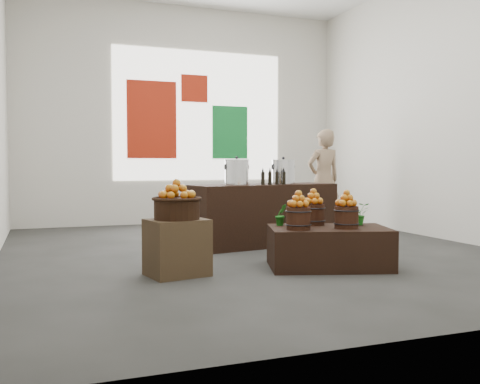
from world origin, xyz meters
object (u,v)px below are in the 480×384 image
object	(u,v)px
stock_pot_left	(237,173)
stock_pot_center	(283,172)
display_table	(329,247)
crate	(177,247)
counter	(263,215)
shopper	(324,179)
wicker_basket	(177,209)

from	to	relation	value
stock_pot_left	stock_pot_center	xyz separation A→B (m)	(0.72, 0.12, 0.00)
stock_pot_left	display_table	bearing A→B (deg)	-74.53
crate	counter	xyz separation A→B (m)	(1.56, 1.52, 0.13)
counter	stock_pot_left	bearing A→B (deg)	180.00
stock_pot_left	shopper	xyz separation A→B (m)	(2.08, 1.42, -0.14)
wicker_basket	stock_pot_center	size ratio (longest dim) A/B	1.43
stock_pot_left	shopper	distance (m)	2.52
crate	display_table	distance (m)	1.61
counter	stock_pot_center	world-z (taller)	stock_pot_center
wicker_basket	stock_pot_left	xyz separation A→B (m)	(1.15, 1.45, 0.32)
wicker_basket	display_table	distance (m)	1.67
display_table	stock_pot_left	distance (m)	1.85
crate	counter	bearing A→B (deg)	44.23
display_table	shopper	world-z (taller)	shopper
display_table	shopper	xyz separation A→B (m)	(1.63, 3.04, 0.63)
stock_pot_left	shopper	size ratio (longest dim) A/B	0.19
wicker_basket	shopper	world-z (taller)	shopper
stock_pot_left	shopper	world-z (taller)	shopper
counter	stock_pot_center	distance (m)	0.65
shopper	wicker_basket	bearing A→B (deg)	38.44
wicker_basket	shopper	xyz separation A→B (m)	(3.24, 2.87, 0.18)
stock_pot_center	shopper	distance (m)	1.88
wicker_basket	stock_pot_left	bearing A→B (deg)	51.53
counter	shopper	world-z (taller)	shopper
crate	shopper	world-z (taller)	shopper
stock_pot_center	display_table	bearing A→B (deg)	-99.04
wicker_basket	display_table	world-z (taller)	wicker_basket
crate	stock_pot_left	bearing A→B (deg)	51.53
wicker_basket	display_table	size ratio (longest dim) A/B	0.36
stock_pot_center	counter	bearing A→B (deg)	-170.63
display_table	stock_pot_center	size ratio (longest dim) A/B	3.97
stock_pot_center	shopper	bearing A→B (deg)	43.73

